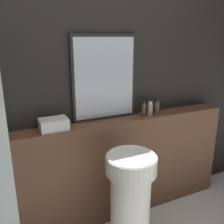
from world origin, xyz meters
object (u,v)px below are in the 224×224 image
at_px(towel_stack, 54,124).
at_px(mirror, 105,78).
at_px(shampoo_bottle, 143,109).
at_px(conditioner_bottle, 150,109).
at_px(pedestal_sink, 130,200).
at_px(lotion_bottle, 157,107).

bearing_deg(towel_stack, mirror, 9.39).
distance_m(mirror, shampoo_bottle, 0.48).
bearing_deg(conditioner_bottle, towel_stack, 180.00).
bearing_deg(conditioner_bottle, pedestal_sink, -135.60).
xyz_separation_m(towel_stack, shampoo_bottle, (0.85, 0.00, 0.02)).
height_order(shampoo_bottle, conditioner_bottle, shampoo_bottle).
relative_size(towel_stack, lotion_bottle, 1.50).
bearing_deg(lotion_bottle, mirror, 171.07).
bearing_deg(shampoo_bottle, towel_stack, 180.00).
height_order(pedestal_sink, mirror, mirror).
distance_m(pedestal_sink, mirror, 1.04).
relative_size(shampoo_bottle, lotion_bottle, 0.97).
distance_m(towel_stack, conditioner_bottle, 0.92).
distance_m(shampoo_bottle, lotion_bottle, 0.15).
height_order(shampoo_bottle, lotion_bottle, lotion_bottle).
relative_size(pedestal_sink, conditioner_bottle, 6.58).
distance_m(pedestal_sink, towel_stack, 0.86).
distance_m(conditioner_bottle, lotion_bottle, 0.08).
bearing_deg(towel_stack, conditioner_bottle, -0.00).
distance_m(mirror, towel_stack, 0.59).
xyz_separation_m(conditioner_bottle, lotion_bottle, (0.08, 0.00, 0.01)).
bearing_deg(lotion_bottle, shampoo_bottle, 180.00).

